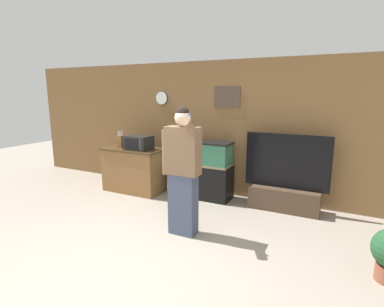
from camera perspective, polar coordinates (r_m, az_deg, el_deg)
The scene contains 8 objects.
ground_plane at distance 3.84m, azimuth -10.04°, elevation -20.01°, with size 18.00×18.00×0.00m, color gray.
wall_back_paneled at distance 5.86m, azimuth 6.55°, elevation 4.63°, with size 10.00×0.08×2.60m.
counter_island at distance 6.26m, azimuth -10.96°, elevation -3.03°, with size 1.25×0.64×0.89m.
microwave at distance 6.00m, azimuth -10.12°, elevation 2.04°, with size 0.49×0.38×0.27m.
knife_block at distance 6.31m, azimuth -13.50°, elevation 2.33°, with size 0.12×0.10×0.35m.
aquarium_on_stand at distance 5.76m, azimuth 1.87°, elevation -3.00°, with size 1.16×0.46×1.10m.
tv_on_stand at distance 5.41m, azimuth 17.24°, elevation -6.38°, with size 1.41×0.40×1.32m.
person_standing at distance 4.16m, azimuth -1.88°, elevation -3.09°, with size 0.57×0.43×1.82m.
Camera 1 is at (2.02, -2.59, 2.00)m, focal length 28.00 mm.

